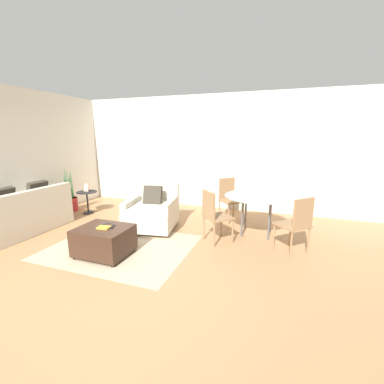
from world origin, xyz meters
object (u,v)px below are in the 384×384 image
at_px(ottoman, 104,240).
at_px(potted_plant, 70,200).
at_px(armchair, 152,212).
at_px(couch, 20,217).
at_px(dining_table, 258,199).
at_px(dining_chair_near_right, 297,222).
at_px(picture_frame, 86,188).
at_px(tv_remote_secondary, 105,224).
at_px(dining_chair_far_left, 229,196).
at_px(tv_remote_primary, 113,227).
at_px(side_table, 87,198).
at_px(dining_chair_near_left, 214,213).
at_px(book_stack, 104,228).

bearing_deg(ottoman, potted_plant, 144.01).
relative_size(armchair, ottoman, 1.40).
distance_m(couch, dining_table, 4.43).
bearing_deg(potted_plant, dining_chair_near_right, -7.37).
bearing_deg(picture_frame, dining_chair_near_right, -8.05).
relative_size(tv_remote_secondary, picture_frame, 0.71).
xyz_separation_m(armchair, dining_chair_far_left, (1.30, 1.04, 0.18)).
xyz_separation_m(tv_remote_primary, dining_chair_far_left, (1.32, 2.26, 0.07)).
xyz_separation_m(potted_plant, dining_table, (4.39, -0.00, 0.38)).
xyz_separation_m(picture_frame, dining_chair_near_right, (4.50, -0.64, -0.10)).
bearing_deg(picture_frame, tv_remote_secondary, -41.85).
bearing_deg(side_table, potted_plant, 178.40).
bearing_deg(armchair, dining_chair_near_right, -5.59).
relative_size(ottoman, potted_plant, 0.68).
xyz_separation_m(tv_remote_primary, dining_chair_near_left, (1.32, 0.96, 0.07)).
relative_size(dining_table, dining_chair_near_right, 1.33).
distance_m(tv_remote_primary, dining_chair_far_left, 2.61).
xyz_separation_m(ottoman, picture_frame, (-1.77, 1.66, 0.37)).
xyz_separation_m(potted_plant, side_table, (0.54, -0.02, 0.09)).
bearing_deg(book_stack, ottoman, 143.39).
distance_m(armchair, picture_frame, 1.96).
height_order(picture_frame, dining_chair_far_left, dining_chair_far_left).
bearing_deg(ottoman, dining_chair_near_right, 20.57).
height_order(tv_remote_primary, dining_chair_near_right, dining_chair_near_right).
height_order(armchair, dining_table, armchair).
bearing_deg(picture_frame, ottoman, -43.25).
bearing_deg(tv_remote_primary, couch, 175.05).
distance_m(dining_table, dining_chair_near_right, 0.93).
bearing_deg(dining_chair_near_left, dining_chair_far_left, 90.00).
xyz_separation_m(book_stack, dining_chair_near_left, (1.40, 1.05, 0.06)).
relative_size(picture_frame, dining_chair_far_left, 0.21).
relative_size(book_stack, dining_chair_far_left, 0.21).
height_order(tv_remote_secondary, side_table, side_table).
relative_size(ottoman, dining_table, 0.64).
relative_size(potted_plant, picture_frame, 5.89).
height_order(tv_remote_primary, dining_chair_near_left, dining_chair_near_left).
xyz_separation_m(ottoman, dining_chair_far_left, (1.43, 2.32, 0.28)).
height_order(couch, tv_remote_primary, couch).
height_order(armchair, potted_plant, potted_plant).
xyz_separation_m(dining_table, dining_chair_near_right, (0.65, -0.65, -0.14)).
relative_size(couch, dining_chair_far_left, 1.90).
height_order(ottoman, side_table, side_table).
distance_m(tv_remote_primary, tv_remote_secondary, 0.21).
relative_size(armchair, dining_chair_far_left, 1.19).
bearing_deg(tv_remote_primary, book_stack, -133.69).
distance_m(tv_remote_secondary, picture_frame, 2.28).
bearing_deg(tv_remote_primary, armchair, 89.43).
xyz_separation_m(book_stack, dining_chair_near_right, (2.70, 1.05, 0.06)).
bearing_deg(picture_frame, armchair, -11.38).
height_order(potted_plant, dining_chair_near_left, potted_plant).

